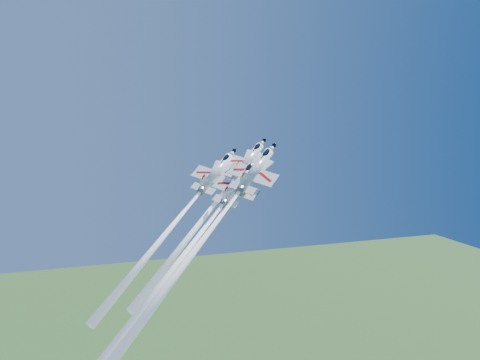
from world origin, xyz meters
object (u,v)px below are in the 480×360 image
object	(u,v)px
jet_lead	(212,207)
jet_right	(206,235)
jet_left	(178,219)
jet_slot	(197,238)

from	to	relation	value
jet_lead	jet_right	bearing A→B (deg)	-67.76
jet_lead	jet_left	bearing A→B (deg)	-138.08
jet_lead	jet_left	size ratio (longest dim) A/B	1.02
jet_lead	jet_slot	bearing A→B (deg)	-79.25
jet_left	jet_right	bearing A→B (deg)	-26.64
jet_lead	jet_left	world-z (taller)	jet_lead
jet_lead	jet_right	size ratio (longest dim) A/B	0.83
jet_left	jet_right	world-z (taller)	jet_right
jet_left	jet_slot	distance (m)	8.47
jet_right	jet_slot	world-z (taller)	jet_right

